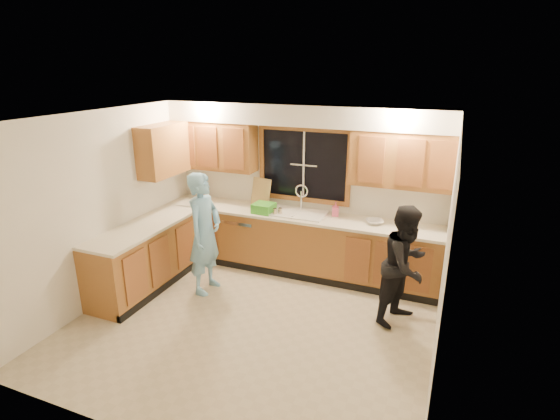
{
  "coord_description": "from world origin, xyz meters",
  "views": [
    {
      "loc": [
        2.06,
        -4.16,
        3.03
      ],
      "look_at": [
        0.12,
        0.65,
        1.29
      ],
      "focal_mm": 28.0,
      "sensor_mm": 36.0,
      "label": 1
    }
  ],
  "objects_px": {
    "dishwasher": "(246,238)",
    "knife_block": "(203,194)",
    "stove": "(118,274)",
    "man": "(205,234)",
    "woman": "(406,265)",
    "soap_bottle": "(335,209)",
    "bowl": "(375,222)",
    "sink": "(297,217)",
    "dish_crate": "(264,208)"
  },
  "relations": [
    {
      "from": "knife_block",
      "to": "dish_crate",
      "type": "xyz_separation_m",
      "value": [
        1.18,
        -0.21,
        -0.03
      ]
    },
    {
      "from": "sink",
      "to": "soap_bottle",
      "type": "distance_m",
      "value": 0.59
    },
    {
      "from": "stove",
      "to": "knife_block",
      "type": "xyz_separation_m",
      "value": [
        0.14,
        1.91,
        0.57
      ]
    },
    {
      "from": "stove",
      "to": "soap_bottle",
      "type": "xyz_separation_m",
      "value": [
        2.35,
        1.95,
        0.58
      ]
    },
    {
      "from": "soap_bottle",
      "to": "woman",
      "type": "bearing_deg",
      "value": -39.53
    },
    {
      "from": "stove",
      "to": "sink",
      "type": "bearing_deg",
      "value": 45.39
    },
    {
      "from": "knife_block",
      "to": "soap_bottle",
      "type": "bearing_deg",
      "value": -3.69
    },
    {
      "from": "sink",
      "to": "knife_block",
      "type": "bearing_deg",
      "value": 177.01
    },
    {
      "from": "dishwasher",
      "to": "man",
      "type": "relative_size",
      "value": 0.48
    },
    {
      "from": "knife_block",
      "to": "bowl",
      "type": "xyz_separation_m",
      "value": [
        2.82,
        -0.08,
        -0.07
      ]
    },
    {
      "from": "man",
      "to": "bowl",
      "type": "distance_m",
      "value": 2.35
    },
    {
      "from": "bowl",
      "to": "stove",
      "type": "bearing_deg",
      "value": -148.19
    },
    {
      "from": "dishwasher",
      "to": "stove",
      "type": "xyz_separation_m",
      "value": [
        -0.95,
        -1.81,
        0.04
      ]
    },
    {
      "from": "man",
      "to": "knife_block",
      "type": "bearing_deg",
      "value": 33.01
    },
    {
      "from": "soap_bottle",
      "to": "bowl",
      "type": "height_order",
      "value": "soap_bottle"
    },
    {
      "from": "sink",
      "to": "dish_crate",
      "type": "xyz_separation_m",
      "value": [
        -0.48,
        -0.13,
        0.12
      ]
    },
    {
      "from": "stove",
      "to": "man",
      "type": "xyz_separation_m",
      "value": [
        0.85,
        0.78,
        0.4
      ]
    },
    {
      "from": "dish_crate",
      "to": "bowl",
      "type": "bearing_deg",
      "value": 4.67
    },
    {
      "from": "woman",
      "to": "sink",
      "type": "bearing_deg",
      "value": 89.35
    },
    {
      "from": "stove",
      "to": "bowl",
      "type": "distance_m",
      "value": 3.51
    },
    {
      "from": "dish_crate",
      "to": "dishwasher",
      "type": "bearing_deg",
      "value": 163.07
    },
    {
      "from": "stove",
      "to": "man",
      "type": "distance_m",
      "value": 1.22
    },
    {
      "from": "knife_block",
      "to": "dish_crate",
      "type": "height_order",
      "value": "knife_block"
    },
    {
      "from": "sink",
      "to": "knife_block",
      "type": "distance_m",
      "value": 1.67
    },
    {
      "from": "man",
      "to": "knife_block",
      "type": "distance_m",
      "value": 1.34
    },
    {
      "from": "man",
      "to": "woman",
      "type": "height_order",
      "value": "man"
    },
    {
      "from": "man",
      "to": "woman",
      "type": "distance_m",
      "value": 2.65
    },
    {
      "from": "stove",
      "to": "woman",
      "type": "relative_size",
      "value": 0.6
    },
    {
      "from": "stove",
      "to": "bowl",
      "type": "relative_size",
      "value": 3.84
    },
    {
      "from": "man",
      "to": "dish_crate",
      "type": "height_order",
      "value": "man"
    },
    {
      "from": "woman",
      "to": "dishwasher",
      "type": "bearing_deg",
      "value": 97.63
    },
    {
      "from": "man",
      "to": "soap_bottle",
      "type": "height_order",
      "value": "man"
    },
    {
      "from": "soap_bottle",
      "to": "bowl",
      "type": "bearing_deg",
      "value": -10.9
    },
    {
      "from": "bowl",
      "to": "sink",
      "type": "bearing_deg",
      "value": -179.7
    },
    {
      "from": "woman",
      "to": "bowl",
      "type": "xyz_separation_m",
      "value": [
        -0.53,
        0.82,
        0.2
      ]
    },
    {
      "from": "dishwasher",
      "to": "man",
      "type": "xyz_separation_m",
      "value": [
        -0.1,
        -1.03,
        0.44
      ]
    },
    {
      "from": "dishwasher",
      "to": "woman",
      "type": "relative_size",
      "value": 0.55
    },
    {
      "from": "stove",
      "to": "soap_bottle",
      "type": "relative_size",
      "value": 4.27
    },
    {
      "from": "woman",
      "to": "knife_block",
      "type": "height_order",
      "value": "woman"
    },
    {
      "from": "stove",
      "to": "dish_crate",
      "type": "xyz_separation_m",
      "value": [
        1.32,
        1.7,
        0.54
      ]
    },
    {
      "from": "bowl",
      "to": "dishwasher",
      "type": "bearing_deg",
      "value": -179.41
    },
    {
      "from": "sink",
      "to": "dish_crate",
      "type": "distance_m",
      "value": 0.51
    },
    {
      "from": "dishwasher",
      "to": "knife_block",
      "type": "xyz_separation_m",
      "value": [
        -0.81,
        0.1,
        0.61
      ]
    },
    {
      "from": "dishwasher",
      "to": "soap_bottle",
      "type": "height_order",
      "value": "soap_bottle"
    },
    {
      "from": "man",
      "to": "soap_bottle",
      "type": "distance_m",
      "value": 1.91
    },
    {
      "from": "dishwasher",
      "to": "soap_bottle",
      "type": "relative_size",
      "value": 3.89
    },
    {
      "from": "man",
      "to": "woman",
      "type": "xyz_separation_m",
      "value": [
        2.63,
        0.23,
        -0.1
      ]
    },
    {
      "from": "stove",
      "to": "knife_block",
      "type": "relative_size",
      "value": 4.63
    },
    {
      "from": "woman",
      "to": "soap_bottle",
      "type": "relative_size",
      "value": 7.07
    },
    {
      "from": "woman",
      "to": "soap_bottle",
      "type": "distance_m",
      "value": 1.49
    }
  ]
}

